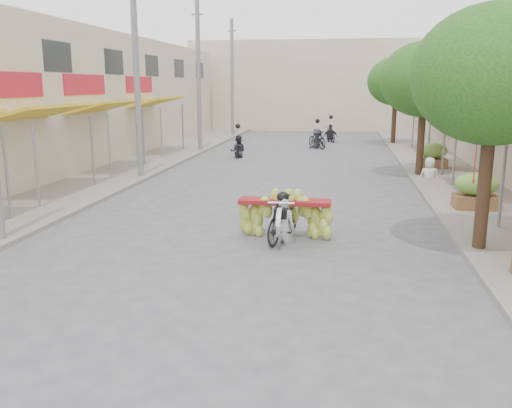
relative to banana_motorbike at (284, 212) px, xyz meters
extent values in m
plane|color=#5B5B60|center=(-1.06, -4.30, -0.68)|extent=(120.00, 120.00, 0.00)
cube|color=gray|center=(-8.06, 10.70, -0.62)|extent=(4.00, 60.00, 0.12)
cube|color=gray|center=(5.94, 10.70, -0.62)|extent=(4.00, 60.00, 0.12)
cube|color=beige|center=(-13.06, 9.70, 2.32)|extent=(8.00, 40.00, 6.00)
cylinder|color=slate|center=(-7.36, 0.50, 0.59)|extent=(0.08, 0.08, 2.55)
cube|color=gold|center=(-8.18, 3.70, 2.07)|extent=(1.77, 4.00, 0.53)
cylinder|color=slate|center=(-7.36, 1.90, 0.59)|extent=(0.08, 0.08, 2.55)
cylinder|color=slate|center=(-7.36, 5.50, 0.59)|extent=(0.08, 0.08, 2.55)
cube|color=#B4182D|center=(-9.06, 3.70, 2.92)|extent=(0.10, 3.50, 0.80)
cube|color=gold|center=(-8.18, 8.70, 2.07)|extent=(1.77, 4.00, 0.53)
cylinder|color=slate|center=(-7.36, 6.90, 0.59)|extent=(0.08, 0.08, 2.55)
cylinder|color=slate|center=(-7.36, 10.50, 0.59)|extent=(0.08, 0.08, 2.55)
cube|color=#B4182D|center=(-9.06, 8.70, 2.92)|extent=(0.10, 3.50, 0.80)
cube|color=gold|center=(-8.18, 14.70, 2.07)|extent=(1.77, 4.00, 0.53)
cylinder|color=slate|center=(-7.36, 12.90, 0.59)|extent=(0.08, 0.08, 2.55)
cylinder|color=slate|center=(-7.36, 16.50, 0.59)|extent=(0.08, 0.08, 2.55)
cube|color=#B4182D|center=(-9.06, 14.70, 2.92)|extent=(0.10, 3.50, 0.80)
cube|color=#1E2328|center=(-9.08, 6.70, 3.92)|extent=(0.08, 2.00, 1.10)
cube|color=#1E2328|center=(-9.08, 11.70, 3.92)|extent=(0.08, 2.00, 1.10)
cube|color=#1E2328|center=(-9.08, 16.70, 3.92)|extent=(0.08, 2.00, 1.10)
cube|color=#1E2328|center=(-9.08, 21.70, 3.92)|extent=(0.08, 2.00, 1.10)
cube|color=#1E2328|center=(-9.08, 26.70, 3.92)|extent=(0.08, 2.00, 1.10)
cylinder|color=slate|center=(5.24, 1.60, 0.59)|extent=(0.08, 0.08, 2.55)
cube|color=red|center=(6.06, 5.70, 2.07)|extent=(1.77, 4.20, 0.53)
cylinder|color=slate|center=(5.24, 3.80, 0.59)|extent=(0.08, 0.08, 2.55)
cylinder|color=slate|center=(5.24, 7.60, 0.59)|extent=(0.08, 0.08, 2.55)
cube|color=red|center=(6.06, 11.70, 2.07)|extent=(1.77, 4.20, 0.53)
cylinder|color=slate|center=(5.24, 9.80, 0.59)|extent=(0.08, 0.08, 2.55)
cylinder|color=slate|center=(5.24, 13.60, 0.59)|extent=(0.08, 0.08, 2.55)
cube|color=red|center=(6.06, 17.70, 2.07)|extent=(1.77, 4.20, 0.53)
cylinder|color=slate|center=(5.24, 15.80, 0.59)|extent=(0.08, 0.08, 2.55)
cylinder|color=slate|center=(5.24, 19.60, 0.59)|extent=(0.08, 0.08, 2.55)
cube|color=beige|center=(-1.06, 33.70, 2.82)|extent=(20.00, 6.00, 7.00)
cylinder|color=slate|center=(-6.46, 7.70, 3.32)|extent=(0.24, 0.24, 8.00)
cylinder|color=slate|center=(-6.46, 16.70, 3.32)|extent=(0.24, 0.24, 8.00)
cube|color=slate|center=(-6.46, 16.70, 6.52)|extent=(0.60, 0.08, 0.08)
cylinder|color=slate|center=(-6.46, 25.70, 3.32)|extent=(0.24, 0.24, 8.00)
cube|color=slate|center=(-6.46, 25.70, 6.52)|extent=(0.60, 0.08, 0.08)
cylinder|color=#3A2719|center=(4.34, -0.30, 0.92)|extent=(0.28, 0.28, 3.20)
ellipsoid|color=#295C1B|center=(4.34, -0.30, 3.12)|extent=(3.40, 3.40, 2.90)
cylinder|color=#3A2719|center=(4.34, 9.70, 0.92)|extent=(0.28, 0.28, 3.20)
ellipsoid|color=#295C1B|center=(4.34, 9.70, 3.12)|extent=(3.40, 3.40, 2.90)
cylinder|color=#3A2719|center=(4.34, 21.70, 0.92)|extent=(0.28, 0.28, 3.20)
ellipsoid|color=#295C1B|center=(4.34, 21.70, 3.12)|extent=(3.40, 3.40, 2.90)
cube|color=brown|center=(5.14, 3.70, -0.31)|extent=(1.20, 0.80, 0.50)
ellipsoid|color=#669D3B|center=(5.14, 3.70, 0.27)|extent=(1.20, 0.88, 0.66)
cube|color=brown|center=(5.14, 11.70, -0.31)|extent=(1.20, 0.80, 0.50)
ellipsoid|color=#669D3B|center=(5.14, 11.70, 0.27)|extent=(1.20, 0.88, 0.66)
imported|color=black|center=(0.00, -0.12, -0.14)|extent=(1.00, 1.93, 1.09)
cylinder|color=silver|center=(0.00, -0.77, -0.06)|extent=(0.10, 0.66, 0.66)
cube|color=black|center=(0.00, -0.67, 0.12)|extent=(0.28, 0.22, 0.22)
cylinder|color=silver|center=(0.00, -0.57, 0.34)|extent=(0.60, 0.05, 0.05)
cube|color=maroon|center=(0.00, 0.23, 0.20)|extent=(2.18, 0.55, 0.10)
imported|color=silver|center=(0.00, -0.17, 0.42)|extent=(0.58, 0.43, 1.60)
sphere|color=black|center=(0.00, -0.20, 1.19)|extent=(0.28, 0.28, 0.28)
imported|color=#A51626|center=(4.97, 3.28, 1.79)|extent=(2.31, 2.31, 1.74)
imported|color=white|center=(4.65, 9.09, 0.21)|extent=(0.77, 0.47, 1.54)
imported|color=black|center=(-3.89, 14.41, -0.26)|extent=(0.71, 1.56, 0.85)
imported|color=#2C2B34|center=(-3.89, 14.41, 0.44)|extent=(0.84, 0.56, 1.65)
sphere|color=black|center=(-3.89, 14.41, 0.90)|extent=(0.26, 0.26, 0.26)
imported|color=black|center=(-0.14, 18.94, -0.14)|extent=(1.48, 1.82, 1.09)
imported|color=#2C2B34|center=(-0.14, 18.94, 0.44)|extent=(1.18, 1.05, 1.65)
sphere|color=black|center=(-0.14, 18.94, 0.90)|extent=(0.26, 0.26, 0.26)
imported|color=black|center=(0.52, 22.84, -0.20)|extent=(1.10, 1.84, 0.97)
imported|color=#2C2B34|center=(0.52, 22.84, 0.44)|extent=(1.08, 0.79, 1.65)
sphere|color=black|center=(0.52, 22.84, 0.90)|extent=(0.26, 0.26, 0.26)
camera|label=1|loc=(1.32, -12.31, 2.92)|focal=38.00mm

